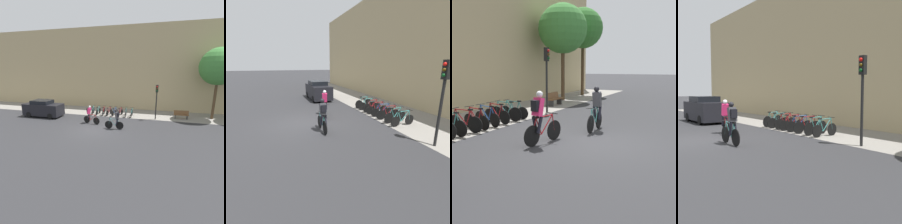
# 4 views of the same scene
# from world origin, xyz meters

# --- Properties ---
(ground) EXTENTS (200.00, 200.00, 0.00)m
(ground) POSITION_xyz_m (0.00, 0.00, 0.00)
(ground) COLOR #2B2B2D
(kerb_strip) EXTENTS (44.00, 4.50, 0.01)m
(kerb_strip) POSITION_xyz_m (0.00, 6.75, 0.00)
(kerb_strip) COLOR gray
(kerb_strip) RESTS_ON ground
(building_facade) EXTENTS (44.00, 0.60, 10.49)m
(building_facade) POSITION_xyz_m (0.00, 9.30, 5.25)
(building_facade) COLOR tan
(building_facade) RESTS_ON ground
(cyclist_pink) EXTENTS (1.80, 0.58, 1.79)m
(cyclist_pink) POSITION_xyz_m (-1.04, 1.68, 0.95)
(cyclist_pink) COLOR black
(cyclist_pink) RESTS_ON ground
(cyclist_grey) EXTENTS (1.72, 0.46, 1.80)m
(cyclist_grey) POSITION_xyz_m (1.84, 0.71, 0.95)
(cyclist_grey) COLOR black
(cyclist_grey) RESTS_ON ground
(parked_bike_0) EXTENTS (0.48, 1.63, 0.98)m
(parked_bike_0) POSITION_xyz_m (-2.11, 5.30, 0.41)
(parked_bike_0) COLOR black
(parked_bike_0) RESTS_ON ground
(parked_bike_1) EXTENTS (0.46, 1.60, 0.95)m
(parked_bike_1) POSITION_xyz_m (-1.44, 5.29, 0.39)
(parked_bike_1) COLOR black
(parked_bike_1) RESTS_ON ground
(parked_bike_2) EXTENTS (0.46, 1.65, 0.97)m
(parked_bike_2) POSITION_xyz_m (-0.78, 5.29, 0.40)
(parked_bike_2) COLOR black
(parked_bike_2) RESTS_ON ground
(parked_bike_3) EXTENTS (0.46, 1.61, 0.94)m
(parked_bike_3) POSITION_xyz_m (-0.11, 5.29, 0.38)
(parked_bike_3) COLOR black
(parked_bike_3) RESTS_ON ground
(parked_bike_4) EXTENTS (0.48, 1.63, 0.94)m
(parked_bike_4) POSITION_xyz_m (0.55, 5.29, 0.38)
(parked_bike_4) COLOR black
(parked_bike_4) RESTS_ON ground
(parked_bike_5) EXTENTS (0.46, 1.66, 0.95)m
(parked_bike_5) POSITION_xyz_m (1.22, 5.29, 0.39)
(parked_bike_5) COLOR black
(parked_bike_5) RESTS_ON ground
(parked_bike_6) EXTENTS (0.46, 1.70, 0.98)m
(parked_bike_6) POSITION_xyz_m (1.88, 5.29, 0.41)
(parked_bike_6) COLOR black
(parked_bike_6) RESTS_ON ground
(parked_bike_7) EXTENTS (0.46, 1.65, 0.94)m
(parked_bike_7) POSITION_xyz_m (2.55, 5.29, 0.38)
(parked_bike_7) COLOR black
(parked_bike_7) RESTS_ON ground
(traffic_light_pole) EXTENTS (0.26, 0.30, 3.65)m
(traffic_light_pole) POSITION_xyz_m (5.17, 4.84, 2.53)
(traffic_light_pole) COLOR black
(traffic_light_pole) RESTS_ON ground
(bench) EXTENTS (1.51, 0.44, 0.89)m
(bench) POSITION_xyz_m (7.83, 5.74, 0.46)
(bench) COLOR brown
(bench) RESTS_ON ground
(parked_car) EXTENTS (4.30, 1.84, 1.85)m
(parked_car) POSITION_xyz_m (-7.11, 2.80, 0.90)
(parked_car) COLOR black
(parked_car) RESTS_ON ground
(street_tree_0) EXTENTS (3.77, 3.77, 7.37)m
(street_tree_0) POSITION_xyz_m (11.07, 6.68, 5.47)
(street_tree_0) COLOR #4C3823
(street_tree_0) RESTS_ON ground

